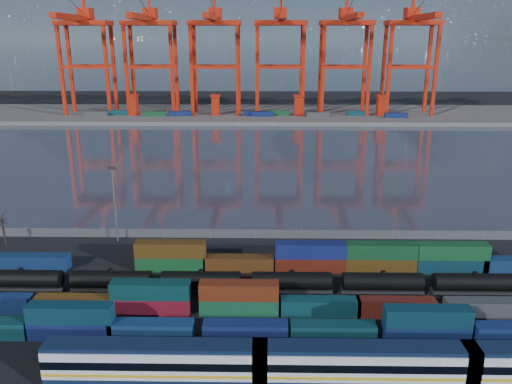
{
  "coord_description": "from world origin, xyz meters",
  "views": [
    {
      "loc": [
        1.78,
        -73.92,
        41.98
      ],
      "look_at": [
        0.0,
        30.0,
        10.0
      ],
      "focal_mm": 35.0,
      "sensor_mm": 36.0,
      "label": 1
    }
  ],
  "objects_px": {
    "tanker_string": "(246,282)",
    "passenger_train": "(364,366)",
    "bare_tree": "(3,229)",
    "gantry_cranes": "(247,34)"
  },
  "relations": [
    {
      "from": "bare_tree",
      "to": "gantry_cranes",
      "type": "height_order",
      "value": "gantry_cranes"
    },
    {
      "from": "bare_tree",
      "to": "passenger_train",
      "type": "bearing_deg",
      "value": -33.17
    },
    {
      "from": "tanker_string",
      "to": "gantry_cranes",
      "type": "distance_m",
      "value": 204.38
    },
    {
      "from": "passenger_train",
      "to": "tanker_string",
      "type": "bearing_deg",
      "value": 123.04
    },
    {
      "from": "passenger_train",
      "to": "gantry_cranes",
      "type": "distance_m",
      "value": 228.64
    },
    {
      "from": "tanker_string",
      "to": "gantry_cranes",
      "type": "height_order",
      "value": "gantry_cranes"
    },
    {
      "from": "tanker_string",
      "to": "passenger_train",
      "type": "bearing_deg",
      "value": -56.96
    },
    {
      "from": "tanker_string",
      "to": "gantry_cranes",
      "type": "xyz_separation_m",
      "value": [
        -6.3,
        199.88,
        42.18
      ]
    },
    {
      "from": "passenger_train",
      "to": "bare_tree",
      "type": "height_order",
      "value": "bare_tree"
    },
    {
      "from": "tanker_string",
      "to": "bare_tree",
      "type": "bearing_deg",
      "value": 158.69
    }
  ]
}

